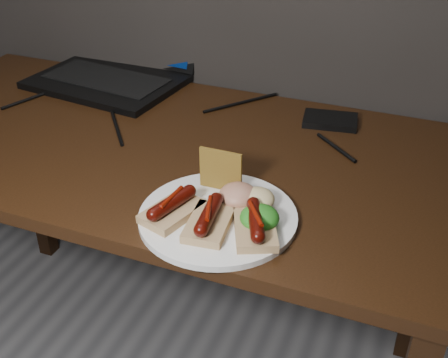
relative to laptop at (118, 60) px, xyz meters
The scene contains 12 objects.
desk 0.43m from the laptop, 49.53° to the right, with size 1.40×0.70×0.75m.
laptop is the anchor object (origin of this frame).
hard_drive 0.63m from the laptop, ahead, with size 0.13×0.09×0.02m, color black.
desk_cables 0.30m from the laptop, 35.62° to the right, with size 0.89×0.40×0.01m.
plate 0.75m from the laptop, 45.54° to the right, with size 0.29×0.29×0.01m, color white.
bread_sausage_left 0.72m from the laptop, 51.71° to the right, with size 0.10×0.13×0.04m.
bread_sausage_center 0.78m from the laptop, 47.71° to the right, with size 0.08×0.12×0.04m.
bread_sausage_right 0.82m from the laptop, 42.86° to the right, with size 0.11×0.13×0.04m.
crispbread 0.67m from the laptop, 42.39° to the right, with size 0.09×0.01×0.09m, color olive.
salad_greens 0.81m from the laptop, 41.78° to the right, with size 0.07×0.07×0.04m, color #195A12.
salsa_mound 0.73m from the laptop, 41.84° to the right, with size 0.07×0.07×0.04m, color maroon.
coleslaw_mound 0.76m from the laptop, 39.75° to the right, with size 0.06×0.06×0.04m, color beige.
Camera 1 is at (0.58, 0.39, 1.36)m, focal length 45.00 mm.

